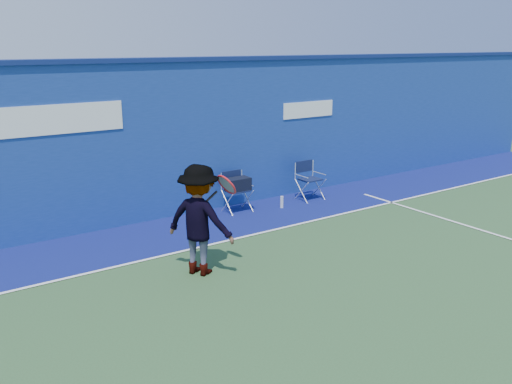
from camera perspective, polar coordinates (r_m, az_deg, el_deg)
ground at (r=6.98m, az=8.68°, el=-13.39°), size 80.00×80.00×0.00m
stadium_wall at (r=10.66m, az=-10.39°, el=5.49°), size 24.00×0.50×3.08m
out_of_bounds_strip at (r=10.08m, az=-7.37°, el=-4.05°), size 24.00×1.80×0.01m
court_lines at (r=7.36m, az=5.45°, el=-11.53°), size 24.00×12.00×0.01m
directors_chair_left at (r=11.02m, az=-1.98°, el=-0.36°), size 0.49×0.44×0.82m
directors_chair_right at (r=11.97m, az=5.67°, el=0.45°), size 0.50×0.45×0.84m
water_bottle at (r=11.33m, az=2.73°, el=-1.08°), size 0.07×0.07×0.26m
tennis_player at (r=8.00m, az=-5.96°, el=-2.93°), size 1.08×1.24×1.66m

